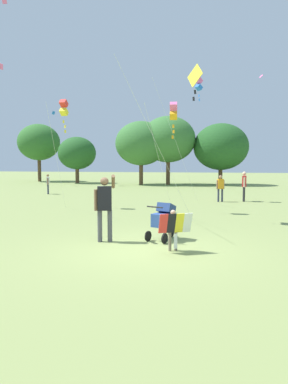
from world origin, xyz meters
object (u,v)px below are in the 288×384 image
(kite_green_novelty, at_px, (173,112))
(kite_blue_high, at_px, (199,85))
(person_adult_flyer, at_px, (105,203))
(kite_adult_black, at_px, (193,81))
(kite_orange_delta, at_px, (64,108))
(person_kid_running, at_px, (220,186))
(person_sitting_far, at_px, (244,184))
(person_red_shirt, at_px, (48,182))
(child_with_butterfly_kite, at_px, (174,226))
(stroller, at_px, (164,218))

(kite_green_novelty, xyz_separation_m, kite_blue_high, (0.87, 4.70, 2.00))
(person_adult_flyer, height_order, kite_adult_black, kite_adult_black)
(kite_orange_delta, distance_m, person_kid_running, 8.89)
(kite_blue_high, height_order, person_sitting_far, kite_blue_high)
(kite_blue_high, distance_m, person_red_shirt, 11.40)
(kite_green_novelty, relative_size, person_kid_running, 3.25)
(child_with_butterfly_kite, height_order, kite_green_novelty, kite_green_novelty)
(child_with_butterfly_kite, relative_size, person_kid_running, 0.70)
(kite_orange_delta, xyz_separation_m, person_sitting_far, (8.43, 4.11, -3.62))
(child_with_butterfly_kite, xyz_separation_m, person_sitting_far, (2.70, 11.36, 0.33))
(kite_orange_delta, relative_size, kite_blue_high, 0.75)
(person_adult_flyer, height_order, kite_blue_high, kite_blue_high)
(person_adult_flyer, bearing_deg, person_red_shirt, 120.69)
(person_adult_flyer, height_order, kite_orange_delta, kite_orange_delta)
(stroller, distance_m, kite_blue_high, 11.45)
(person_red_shirt, bearing_deg, person_sitting_far, -10.10)
(person_adult_flyer, xyz_separation_m, kite_blue_high, (2.14, 10.49, 5.15))
(kite_adult_black, distance_m, person_kid_running, 7.94)
(stroller, distance_m, kite_adult_black, 5.29)
(person_adult_flyer, xyz_separation_m, kite_orange_delta, (-3.82, 6.54, 3.52))
(person_adult_flyer, distance_m, person_red_shirt, 14.92)
(kite_green_novelty, distance_m, person_kid_running, 5.96)
(kite_adult_black, xyz_separation_m, person_kid_running, (1.22, 6.70, -4.08))
(child_with_butterfly_kite, xyz_separation_m, kite_green_novelty, (-0.65, 6.49, 3.58))
(child_with_butterfly_kite, relative_size, stroller, 0.90)
(child_with_butterfly_kite, height_order, kite_orange_delta, kite_orange_delta)
(kite_green_novelty, bearing_deg, kite_adult_black, -68.73)
(kite_adult_black, relative_size, kite_green_novelty, 1.21)
(stroller, distance_m, person_red_shirt, 15.34)
(child_with_butterfly_kite, bearing_deg, kite_blue_high, 88.87)
(person_sitting_far, bearing_deg, kite_adult_black, -109.19)
(kite_adult_black, xyz_separation_m, kite_orange_delta, (-5.95, 3.00, -0.34))
(child_with_butterfly_kite, height_order, person_kid_running, person_kid_running)
(person_red_shirt, xyz_separation_m, person_sitting_far, (12.23, -2.18, 0.17))
(person_kid_running, bearing_deg, kite_orange_delta, -152.71)
(stroller, xyz_separation_m, kite_adult_black, (0.60, 3.03, 4.30))
(kite_green_novelty, bearing_deg, person_red_shirt, 141.56)
(person_red_shirt, bearing_deg, person_adult_flyer, -59.31)
(person_adult_flyer, bearing_deg, person_kid_running, 71.85)
(person_adult_flyer, xyz_separation_m, stroller, (1.54, 0.51, -0.44))
(person_adult_flyer, relative_size, person_kid_running, 1.28)
(kite_adult_black, bearing_deg, person_red_shirt, 136.39)
(kite_green_novelty, relative_size, person_red_shirt, 3.51)
(kite_green_novelty, distance_m, kite_blue_high, 5.19)
(person_sitting_far, bearing_deg, child_with_butterfly_kite, -103.35)
(stroller, relative_size, person_sitting_far, 0.69)
(person_red_shirt, relative_size, person_kid_running, 0.93)
(kite_adult_black, height_order, person_kid_running, kite_adult_black)
(kite_blue_high, relative_size, person_sitting_far, 4.12)
(kite_adult_black, bearing_deg, stroller, -101.19)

